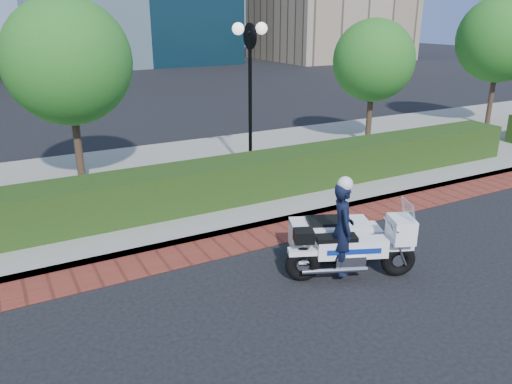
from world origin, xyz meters
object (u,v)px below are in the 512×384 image
tree_c (374,61)px  police_motorcycle (342,237)px  tree_b (68,62)px  lamppost (250,76)px  tree_d (500,39)px

tree_c → police_motorcycle: bearing=-133.5°
tree_b → tree_c: size_ratio=1.14×
lamppost → police_motorcycle: bearing=-100.9°
tree_d → police_motorcycle: tree_d is taller
tree_d → police_motorcycle: size_ratio=2.24×
tree_b → police_motorcycle: size_ratio=2.12×
lamppost → police_motorcycle: size_ratio=1.83×
tree_b → lamppost: bearing=-16.1°
tree_b → tree_d: bearing=0.0°
tree_d → tree_c: bearing=-180.0°
lamppost → police_motorcycle: lamppost is taller
tree_b → police_motorcycle: bearing=-63.8°
tree_c → lamppost: bearing=-166.7°
tree_d → police_motorcycle: 15.11m
lamppost → tree_b: bearing=163.9°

